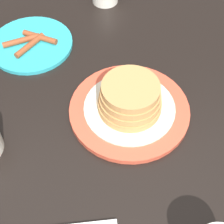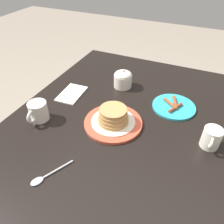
# 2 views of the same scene
# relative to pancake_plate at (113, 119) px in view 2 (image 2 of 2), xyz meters

# --- Properties ---
(ground_plane) EXTENTS (8.00, 8.00, 0.00)m
(ground_plane) POSITION_rel_pancake_plate_xyz_m (0.02, 0.02, -0.76)
(ground_plane) COLOR gray
(dining_table) EXTENTS (1.36, 0.94, 0.73)m
(dining_table) POSITION_rel_pancake_plate_xyz_m (0.02, 0.02, -0.14)
(dining_table) COLOR black
(dining_table) RESTS_ON ground_plane
(pancake_plate) EXTENTS (0.25, 0.25, 0.08)m
(pancake_plate) POSITION_rel_pancake_plate_xyz_m (0.00, 0.00, 0.00)
(pancake_plate) COLOR #DB5138
(pancake_plate) RESTS_ON dining_table
(side_plate_bacon) EXTENTS (0.20, 0.20, 0.02)m
(side_plate_bacon) POSITION_rel_pancake_plate_xyz_m (-0.22, 0.21, -0.02)
(side_plate_bacon) COLOR #2DADBC
(side_plate_bacon) RESTS_ON dining_table
(coffee_mug) EXTENTS (0.11, 0.08, 0.08)m
(coffee_mug) POSITION_rel_pancake_plate_xyz_m (0.10, -0.31, 0.02)
(coffee_mug) COLOR silver
(coffee_mug) RESTS_ON dining_table
(creamer_pitcher) EXTENTS (0.11, 0.07, 0.09)m
(creamer_pitcher) POSITION_rel_pancake_plate_xyz_m (-0.04, 0.39, 0.02)
(creamer_pitcher) COLOR silver
(creamer_pitcher) RESTS_ON dining_table
(sugar_bowl) EXTENTS (0.09, 0.09, 0.10)m
(sugar_bowl) POSITION_rel_pancake_plate_xyz_m (-0.30, -0.08, 0.02)
(sugar_bowl) COLOR silver
(sugar_bowl) RESTS_ON dining_table
(napkin) EXTENTS (0.17, 0.11, 0.01)m
(napkin) POSITION_rel_pancake_plate_xyz_m (-0.12, -0.28, -0.02)
(napkin) COLOR white
(napkin) RESTS_ON dining_table
(spoon) EXTENTS (0.15, 0.09, 0.01)m
(spoon) POSITION_rel_pancake_plate_xyz_m (0.34, -0.10, -0.02)
(spoon) COLOR silver
(spoon) RESTS_ON dining_table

